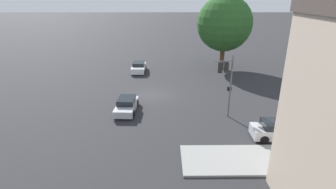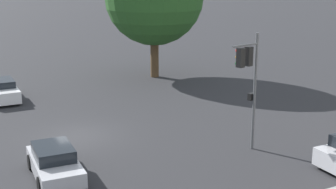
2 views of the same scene
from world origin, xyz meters
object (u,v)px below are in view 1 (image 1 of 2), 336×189
Objects in this scene: parked_car_0 at (276,130)px; street_tree at (224,24)px; crossing_car_0 at (139,67)px; traffic_signal at (226,75)px; crossing_car_1 at (127,105)px.

street_tree is at bearing 91.13° from parked_car_0.
crossing_car_0 is at bearing -81.54° from street_tree.
traffic_signal is at bearing 30.92° from crossing_car_0.
crossing_car_1 is at bearing -37.91° from street_tree.
traffic_signal is 9.70m from crossing_car_1.
crossing_car_0 is (-15.22, -9.16, -3.32)m from traffic_signal.
street_tree is 13.93m from crossing_car_0.
street_tree reaches higher than traffic_signal.
parked_car_0 is at bearing 0.08° from street_tree.
crossing_car_0 is at bearing -176.70° from crossing_car_1.
crossing_car_0 is 1.12× the size of parked_car_0.
parked_car_0 is (21.01, 0.03, -5.93)m from street_tree.
parked_car_0 is at bearing 32.98° from crossing_car_0.
street_tree reaches higher than crossing_car_0.
street_tree is 21.83m from parked_car_0.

